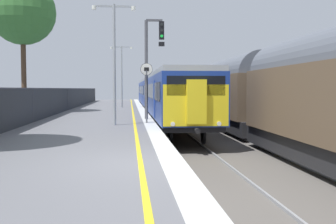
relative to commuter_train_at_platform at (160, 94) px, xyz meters
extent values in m
cube|color=slate|center=(-4.60, -27.00, -1.77)|extent=(6.40, 110.00, 1.00)
cube|color=silver|center=(-1.70, -27.00, -1.26)|extent=(0.60, 110.00, 0.01)
cube|color=yellow|center=(-2.45, -27.00, -1.26)|extent=(0.12, 110.00, 0.01)
cube|color=gray|center=(-0.71, -27.00, -2.23)|extent=(0.07, 110.00, 0.08)
cube|color=gray|center=(0.72, -27.00, -2.23)|extent=(0.07, 110.00, 0.08)
cube|color=navy|center=(0.00, -10.10, 0.00)|extent=(2.80, 19.72, 2.30)
cube|color=black|center=(0.00, -10.10, -1.27)|extent=(2.64, 19.12, 0.25)
cube|color=#93999E|center=(0.00, -10.10, 1.27)|extent=(2.68, 19.72, 0.24)
cube|color=black|center=(-1.41, -10.10, 0.30)|extent=(0.02, 18.12, 0.84)
cube|color=#1D3A98|center=(-1.41, -15.03, -0.10)|extent=(0.03, 1.10, 1.90)
cube|color=#1D3A98|center=(-1.41, -5.17, -0.10)|extent=(0.03, 1.10, 1.90)
cylinder|color=black|center=(-0.78, -17.36, -1.77)|extent=(0.12, 0.84, 0.84)
cylinder|color=black|center=(0.78, -17.36, -1.77)|extent=(0.12, 0.84, 0.84)
cylinder|color=black|center=(-0.78, -2.84, -1.77)|extent=(0.12, 0.84, 0.84)
cylinder|color=black|center=(0.78, -2.84, -1.77)|extent=(0.12, 0.84, 0.84)
cube|color=navy|center=(0.00, 10.22, 0.00)|extent=(2.80, 19.72, 2.30)
cube|color=black|center=(0.00, 10.22, -1.27)|extent=(2.64, 19.12, 0.25)
cube|color=#93999E|center=(0.00, 10.22, 1.27)|extent=(2.68, 19.72, 0.24)
cube|color=black|center=(-1.41, 10.22, 0.30)|extent=(0.02, 18.12, 0.84)
cube|color=#1D3A98|center=(-1.41, 5.29, -0.10)|extent=(0.03, 1.10, 1.90)
cube|color=#1D3A98|center=(-1.41, 15.15, -0.10)|extent=(0.03, 1.10, 1.90)
cylinder|color=black|center=(-0.78, 2.96, -1.77)|extent=(0.12, 0.84, 0.84)
cylinder|color=black|center=(0.78, 2.96, -1.77)|extent=(0.12, 0.84, 0.84)
cylinder|color=black|center=(-0.78, 17.48, -1.77)|extent=(0.12, 0.84, 0.84)
cylinder|color=black|center=(0.78, 17.48, -1.77)|extent=(0.12, 0.84, 0.84)
cube|color=yellow|center=(0.00, -19.92, -0.25)|extent=(2.70, 0.10, 1.70)
cube|color=black|center=(0.00, -19.93, 0.55)|extent=(2.40, 0.08, 0.80)
cube|color=yellow|center=(0.00, -20.06, -0.10)|extent=(0.80, 0.24, 1.80)
cylinder|color=white|center=(-0.95, -19.98, -1.00)|extent=(0.18, 0.06, 0.18)
cylinder|color=white|center=(0.95, -19.98, -1.00)|extent=(0.18, 0.06, 0.18)
cylinder|color=black|center=(0.00, -20.21, -1.25)|extent=(0.20, 0.35, 0.20)
cube|color=black|center=(0.00, 10.22, 1.52)|extent=(0.60, 0.90, 0.20)
cylinder|color=black|center=(3.22, -19.47, -1.77)|extent=(0.12, 0.84, 0.84)
cylinder|color=black|center=(4.78, -19.47, -1.77)|extent=(0.12, 0.84, 0.84)
cube|color=#232326|center=(4.00, -9.77, -1.64)|extent=(2.30, 13.80, 0.79)
cube|color=brown|center=(4.00, -9.77, -0.01)|extent=(2.60, 13.00, 2.48)
cylinder|color=#515660|center=(4.00, -9.77, 1.23)|extent=(2.39, 12.60, 2.39)
cylinder|color=black|center=(3.22, -14.67, -1.77)|extent=(0.12, 0.84, 0.84)
cylinder|color=black|center=(4.78, -14.67, -1.77)|extent=(0.12, 0.84, 0.84)
cylinder|color=black|center=(3.22, -4.87, -1.77)|extent=(0.12, 0.84, 0.84)
cylinder|color=black|center=(4.78, -4.87, -1.77)|extent=(0.12, 0.84, 0.84)
cube|color=#232326|center=(4.00, 4.83, -1.64)|extent=(2.30, 13.80, 0.79)
cube|color=brown|center=(4.00, 4.83, -0.01)|extent=(2.60, 13.00, 2.48)
cylinder|color=#515660|center=(4.00, 4.83, 1.23)|extent=(2.39, 12.60, 2.39)
cylinder|color=black|center=(3.22, -0.07, -1.77)|extent=(0.12, 0.84, 0.84)
cylinder|color=black|center=(4.78, -0.07, -1.77)|extent=(0.12, 0.84, 0.84)
cylinder|color=black|center=(3.22, 9.73, -1.77)|extent=(0.12, 0.84, 0.84)
cylinder|color=black|center=(4.78, 9.73, -1.77)|extent=(0.12, 0.84, 0.84)
cylinder|color=#47474C|center=(-1.75, -13.57, 1.47)|extent=(0.18, 0.18, 5.47)
cube|color=#47474C|center=(-1.30, -13.57, 4.20)|extent=(0.90, 0.12, 0.12)
cube|color=black|center=(-0.90, -13.57, 3.65)|extent=(0.28, 0.20, 1.00)
cylinder|color=black|center=(-0.90, -13.69, 3.97)|extent=(0.16, 0.04, 0.16)
cylinder|color=black|center=(-0.90, -13.69, 3.65)|extent=(0.16, 0.04, 0.16)
cylinder|color=#19D83F|center=(-0.90, -13.69, 3.33)|extent=(0.16, 0.04, 0.16)
cube|color=black|center=(-0.90, -13.57, 2.90)|extent=(0.32, 0.16, 0.24)
cylinder|color=#59595B|center=(-1.85, -16.23, 0.03)|extent=(0.08, 0.08, 2.60)
cylinder|color=black|center=(-1.85, -16.23, 1.38)|extent=(0.59, 0.02, 0.59)
cylinder|color=silver|center=(-1.85, -16.24, 1.38)|extent=(0.56, 0.02, 0.56)
cube|color=black|center=(-1.85, -16.26, 1.38)|extent=(0.24, 0.01, 0.18)
cylinder|color=#93999E|center=(-3.38, -17.15, 1.53)|extent=(0.14, 0.14, 5.59)
cube|color=#93999E|center=(-2.93, -17.15, 4.22)|extent=(0.90, 0.08, 0.08)
cylinder|color=silver|center=(-2.48, -17.15, 4.14)|extent=(0.20, 0.20, 0.18)
cube|color=#93999E|center=(-3.83, -17.15, 4.22)|extent=(0.90, 0.08, 0.08)
cylinder|color=silver|center=(-4.28, -17.15, 4.14)|extent=(0.20, 0.20, 0.18)
cylinder|color=#93999E|center=(-3.38, 1.14, 1.52)|extent=(0.14, 0.14, 5.58)
cube|color=#93999E|center=(-2.93, 1.14, 4.21)|extent=(0.90, 0.08, 0.08)
cylinder|color=silver|center=(-2.48, 1.14, 4.13)|extent=(0.20, 0.20, 0.18)
cube|color=#93999E|center=(-3.83, 1.14, 4.21)|extent=(0.90, 0.08, 0.08)
cylinder|color=silver|center=(-4.28, 1.14, 4.13)|extent=(0.20, 0.20, 0.18)
cylinder|color=#38383D|center=(-7.55, -15.32, -0.41)|extent=(0.07, 0.07, 1.71)
cylinder|color=#38383D|center=(-7.55, -3.63, -0.41)|extent=(0.07, 0.07, 1.71)
cylinder|color=#38383D|center=(-7.55, 8.06, -0.41)|extent=(0.07, 0.07, 1.71)
cylinder|color=#38383D|center=(-7.55, 19.75, -0.41)|extent=(0.07, 0.07, 1.71)
cylinder|color=#473323|center=(-10.22, -6.16, 1.67)|extent=(0.36, 0.36, 5.87)
sphere|color=#33662D|center=(-10.22, -6.16, 5.89)|extent=(4.68, 4.68, 4.68)
sphere|color=#33662D|center=(-10.75, -6.12, 5.30)|extent=(2.62, 2.62, 2.62)
camera|label=1|loc=(-2.69, -36.29, 0.43)|focal=43.61mm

